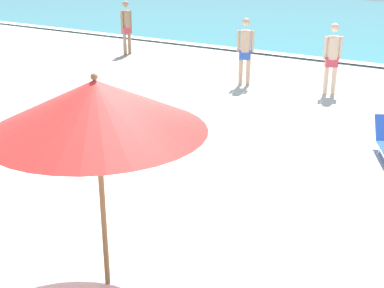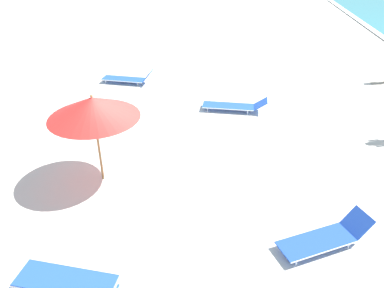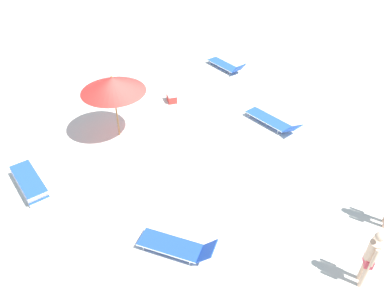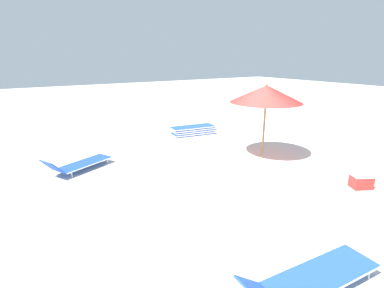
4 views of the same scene
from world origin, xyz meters
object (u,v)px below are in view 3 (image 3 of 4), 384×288
lounger_stack (29,182)px  sun_lounger_near_water_left (273,121)px  beach_umbrella (113,85)px  cooler_box (172,98)px  beachgoer_wading_adult (371,256)px  sun_lounger_beside_umbrella (226,65)px  sun_lounger_under_umbrella (178,246)px

lounger_stack → sun_lounger_near_water_left: 8.80m
beach_umbrella → cooler_box: (-3.01, -0.44, -1.90)m
beach_umbrella → sun_lounger_near_water_left: size_ratio=1.03×
sun_lounger_near_water_left → cooler_box: 4.32m
beachgoer_wading_adult → cooler_box: size_ratio=2.91×
sun_lounger_beside_umbrella → sun_lounger_near_water_left: 5.08m
sun_lounger_under_umbrella → beachgoer_wading_adult: beachgoer_wading_adult is taller
beach_umbrella → lounger_stack: beach_umbrella is taller
sun_lounger_beside_umbrella → sun_lounger_near_water_left: bearing=68.5°
lounger_stack → cooler_box: size_ratio=3.28×
sun_lounger_beside_umbrella → sun_lounger_under_umbrella: bearing=41.8°
lounger_stack → cooler_box: 6.68m
sun_lounger_under_umbrella → sun_lounger_beside_umbrella: sun_lounger_beside_umbrella is taller
beachgoer_wading_adult → sun_lounger_near_water_left: bearing=-158.6°
lounger_stack → beachgoer_wading_adult: beachgoer_wading_adult is taller
sun_lounger_near_water_left → cooler_box: size_ratio=3.89×
sun_lounger_near_water_left → cooler_box: (1.53, -4.04, -0.02)m
sun_lounger_under_umbrella → sun_lounger_beside_umbrella: (-9.02, -6.18, -0.00)m
lounger_stack → beach_umbrella: bearing=-167.0°
sun_lounger_near_water_left → sun_lounger_under_umbrella: bearing=19.1°
sun_lounger_under_umbrella → lounger_stack: bearing=-97.3°
sun_lounger_beside_umbrella → sun_lounger_near_water_left: sun_lounger_beside_umbrella is taller
sun_lounger_under_umbrella → sun_lounger_near_water_left: size_ratio=0.89×
beach_umbrella → sun_lounger_near_water_left: (-4.54, 3.61, -1.88)m
lounger_stack → sun_lounger_beside_umbrella: bearing=-165.9°
sun_lounger_under_umbrella → beachgoer_wading_adult: bearing=98.9°
lounger_stack → beachgoer_wading_adult: bearing=122.8°
sun_lounger_near_water_left → lounger_stack: bearing=-17.5°
sun_lounger_under_umbrella → beachgoer_wading_adult: (-2.49, 3.71, 0.78)m
beach_umbrella → lounger_stack: 4.10m
sun_lounger_near_water_left → beachgoer_wading_adult: (4.08, 5.43, 0.79)m
sun_lounger_under_umbrella → sun_lounger_beside_umbrella: 10.93m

